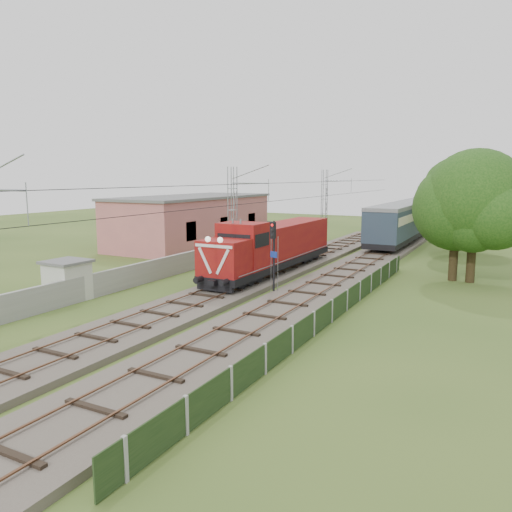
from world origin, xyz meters
The scene contains 15 objects.
ground centered at (0.00, 0.00, 0.00)m, with size 140.00×140.00×0.00m, color #354F1D.
track_main centered at (0.00, 7.00, 0.18)m, with size 4.20×70.00×0.45m.
track_side centered at (5.00, 20.00, 0.18)m, with size 4.20×80.00×0.45m.
catenary centered at (-2.95, 12.00, 4.05)m, with size 3.31×70.00×8.00m.
boundary_wall centered at (-6.50, 12.00, 0.75)m, with size 0.25×40.00×1.50m, color #9E9E99.
station_building centered at (-15.00, 24.00, 2.63)m, with size 8.40×20.40×5.22m.
fence centered at (8.00, 3.00, 0.60)m, with size 0.12×32.00×1.20m.
locomotive centered at (0.00, 12.64, 2.17)m, with size 2.88×16.43×4.17m.
coach_rake centered at (5.00, 60.82, 2.68)m, with size 3.27×73.01×3.78m.
signal_post centered at (2.94, 6.72, 3.19)m, with size 0.50×0.40×4.64m.
relay_hut centered at (-7.40, 0.10, 1.22)m, with size 2.39×2.39×2.41m.
tree_a centered at (12.26, 16.79, 5.06)m, with size 6.26×5.96×8.11m.
tree_b centered at (13.43, 16.67, 5.73)m, with size 7.08×6.75×9.18m.
tree_c centered at (10.69, 32.84, 5.78)m, with size 7.15×6.81×9.26m.
tree_d centered at (13.06, 44.97, 4.61)m, with size 5.70×5.43×7.39m.
Camera 1 is at (15.92, -20.32, 7.33)m, focal length 35.00 mm.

